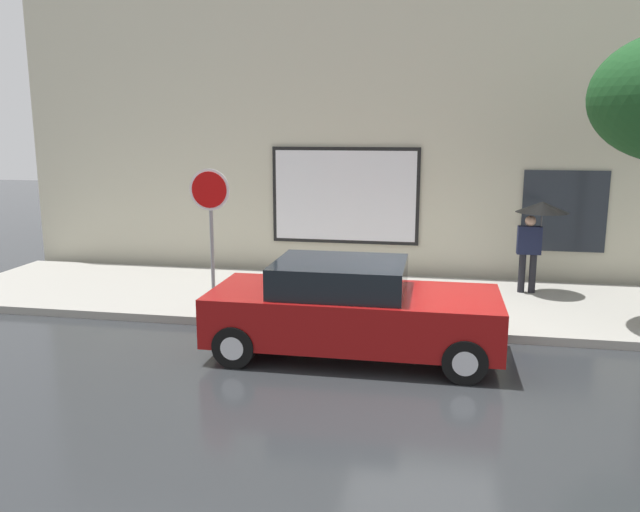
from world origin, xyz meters
The scene contains 7 objects.
ground_plane centered at (0.00, 0.00, 0.00)m, with size 60.00×60.00×0.00m, color #282B2D.
sidewalk centered at (0.00, 3.00, 0.07)m, with size 20.00×4.00×0.15m, color gray.
building_facade centered at (-0.02, 5.50, 3.48)m, with size 20.00×0.67×7.00m.
parked_car centered at (-1.16, 0.03, 0.73)m, with size 4.45×1.95×1.49m.
fire_hydrant centered at (-2.22, 1.74, 0.55)m, with size 0.30×0.44×0.82m.
pedestrian_with_umbrella centered at (2.12, 3.96, 1.68)m, with size 1.05×1.05×1.90m.
stop_sign centered at (-3.97, 1.54, 2.01)m, with size 0.76×0.10×2.64m.
Camera 1 is at (0.12, -9.42, 3.50)m, focal length 35.68 mm.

